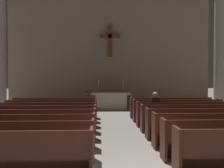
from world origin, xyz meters
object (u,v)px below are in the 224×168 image
Objects in this scene: candlestick_right at (123,88)px; lone_worshipper at (155,108)px; pew_left_row_3 at (23,132)px; column_right_second at (221,49)px; pew_right_row_6 at (185,114)px; pew_right_row_8 at (171,107)px; pew_left_row_8 at (56,108)px; lectern at (89,102)px; pew_left_row_4 at (33,124)px; pew_right_row_7 at (177,110)px; pew_left_row_6 at (47,115)px; altar at (111,101)px; pew_left_row_5 at (41,119)px; candlestick_left at (99,88)px; pew_left_row_2 at (10,141)px; pew_right_row_4 at (207,123)px; pew_right_row_5 at (195,118)px; pew_left_row_7 at (52,111)px; pew_right_row_3 at (222,130)px.

candlestick_right is 0.55× the size of lone_worshipper.
column_right_second is (8.44, 7.32, 2.92)m from pew_left_row_3.
pew_right_row_8 is at bearing 90.00° from pew_right_row_6.
lectern is at bearing 55.24° from pew_left_row_8.
pew_left_row_4 is 5.70m from pew_right_row_6.
pew_right_row_7 is at bearing -136.66° from column_right_second.
altar is at bearing 63.94° from pew_left_row_6.
pew_left_row_4 and pew_right_row_7 have the same top height.
lone_worshipper reaches higher than pew_left_row_5.
pew_left_row_8 is 5.27m from pew_right_row_8.
candlestick_left is 0.55× the size of lone_worshipper.
pew_left_row_2 is 1.00× the size of pew_left_row_4.
lectern is (-3.87, 6.35, 0.07)m from pew_right_row_4.
pew_left_row_4 is at bearing -102.45° from lectern.
pew_left_row_4 is 2.17m from pew_left_row_6.
pew_right_row_6 is at bearing -90.00° from pew_right_row_7.
pew_left_row_6 is 5.11× the size of candlestick_left.
pew_right_row_7 is at bearing 22.35° from pew_left_row_5.
lectern reaches higher than pew_right_row_5.
pew_right_row_5 is 5.11× the size of candlestick_right.
pew_left_row_7 is at bearing -160.48° from column_right_second.
pew_right_row_7 is (5.27, 3.25, 0.00)m from pew_left_row_4.
lectern reaches higher than altar.
pew_left_row_3 is at bearing -141.29° from lone_worshipper.
column_right_second is 3.17× the size of altar.
pew_right_row_5 is at bearing -22.35° from pew_left_row_7.
pew_right_row_3 is at bearing 0.00° from pew_left_row_3.
candlestick_right is at bearing 52.23° from pew_left_row_7.
pew_left_row_4 is at bearing 180.00° from pew_right_row_4.
pew_right_row_6 is (5.27, 0.00, 0.00)m from pew_left_row_6.
pew_right_row_4 is 8.00m from altar.
altar reaches higher than pew_right_row_6.
candlestick_right is at bearing 114.20° from pew_right_row_7.
pew_left_row_5 and pew_right_row_4 have the same top height.
pew_left_row_7 is 1.00× the size of pew_right_row_7.
pew_right_row_5 is 2.82× the size of lone_worshipper.
pew_right_row_7 is at bearing 39.43° from pew_left_row_3.
lectern is at bearing 179.07° from column_right_second.
lone_worshipper is at bearing -137.05° from column_right_second.
pew_left_row_7 is at bearing -114.32° from lectern.
candlestick_left reaches higher than pew_right_row_4.
lone_worshipper is (-1.17, 0.04, 0.22)m from pew_right_row_6.
candlestick_right reaches higher than pew_right_row_3.
pew_left_row_6 is 1.00× the size of pew_left_row_8.
pew_left_row_5 is at bearing -112.15° from altar.
pew_right_row_7 is at bearing 90.00° from pew_right_row_5.
altar is at bearing 58.53° from pew_left_row_7.
pew_right_row_4 and pew_right_row_7 have the same top height.
pew_right_row_4 is at bearing -90.00° from pew_right_row_6.
altar reaches higher than pew_left_row_3.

